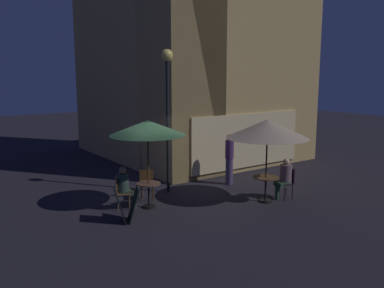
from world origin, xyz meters
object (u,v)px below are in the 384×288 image
at_px(cafe_chair_0, 120,190).
at_px(cafe_chair_2, 288,180).
at_px(cafe_chair_1, 147,182).
at_px(patron_seated_1, 285,176).
at_px(patio_umbrella_1, 267,129).
at_px(cafe_table_0, 149,190).
at_px(patio_umbrella_0, 148,128).
at_px(street_lamp_near_corner, 167,87).
at_px(menu_sandwich_board, 127,205).
at_px(patron_seated_0, 125,185).
at_px(cafe_table_1, 266,183).
at_px(patron_standing_2, 229,159).

height_order(cafe_chair_0, cafe_chair_2, cafe_chair_2).
distance_m(cafe_chair_1, patron_seated_1, 4.24).
bearing_deg(patron_seated_1, patio_umbrella_1, -0.00).
relative_size(cafe_chair_2, patron_seated_1, 0.75).
relative_size(cafe_table_0, patio_umbrella_0, 0.29).
bearing_deg(street_lamp_near_corner, patio_umbrella_0, -142.10).
relative_size(cafe_chair_0, patron_seated_1, 0.73).
xyz_separation_m(street_lamp_near_corner, cafe_chair_0, (-2.05, -0.69, -2.85)).
relative_size(menu_sandwich_board, patron_seated_0, 0.72).
relative_size(cafe_table_1, cafe_chair_1, 0.88).
bearing_deg(street_lamp_near_corner, cafe_chair_2, -46.05).
bearing_deg(cafe_table_0, patron_seated_0, 156.48).
distance_m(cafe_chair_0, patron_standing_2, 4.33).
bearing_deg(patio_umbrella_1, patron_seated_0, 153.93).
height_order(patio_umbrella_1, patron_seated_1, patio_umbrella_1).
bearing_deg(patron_seated_1, cafe_table_0, -13.11).
relative_size(cafe_chair_1, patron_standing_2, 0.50).
distance_m(patio_umbrella_0, cafe_chair_0, 1.94).
relative_size(patio_umbrella_1, cafe_chair_1, 2.80).
height_order(patio_umbrella_0, patio_umbrella_1, patio_umbrella_0).
bearing_deg(cafe_chair_1, patron_standing_2, 112.84).
relative_size(patio_umbrella_0, patron_standing_2, 1.43).
relative_size(patio_umbrella_0, cafe_chair_1, 2.84).
relative_size(menu_sandwich_board, cafe_table_0, 1.22).
relative_size(cafe_table_0, patron_seated_0, 0.59).
xyz_separation_m(cafe_table_1, patio_umbrella_1, (0.00, 0.00, 1.64)).
xyz_separation_m(cafe_table_0, cafe_chair_0, (-0.75, 0.32, 0.05)).
bearing_deg(menu_sandwich_board, cafe_table_0, 54.59).
relative_size(cafe_chair_2, patron_standing_2, 0.54).
bearing_deg(menu_sandwich_board, patron_seated_1, 9.88).
xyz_separation_m(cafe_table_0, patio_umbrella_0, (-0.00, 0.00, 1.80)).
xyz_separation_m(cafe_table_0, patron_seated_1, (3.82, -1.70, 0.20)).
bearing_deg(menu_sandwich_board, cafe_chair_2, 9.91).
height_order(patio_umbrella_0, patron_standing_2, patio_umbrella_0).
bearing_deg(cafe_chair_0, menu_sandwich_board, -83.05).
xyz_separation_m(cafe_table_0, cafe_table_1, (3.14, -1.57, 0.07)).
relative_size(cafe_chair_0, cafe_chair_1, 1.04).
bearing_deg(patron_standing_2, patio_umbrella_1, -89.66).
height_order(menu_sandwich_board, patio_umbrella_0, patio_umbrella_0).
bearing_deg(patron_seated_1, street_lamp_near_corner, -36.35).
relative_size(menu_sandwich_board, cafe_table_1, 1.13).
bearing_deg(patron_seated_1, cafe_table_1, 0.00).
height_order(patron_seated_1, patron_standing_2, patron_standing_2).
bearing_deg(cafe_table_1, cafe_chair_2, -10.90).
bearing_deg(cafe_chair_2, cafe_table_1, 0.00).
xyz_separation_m(patio_umbrella_0, patron_seated_1, (3.82, -1.70, -1.60)).
distance_m(cafe_table_1, cafe_chair_0, 4.32).
bearing_deg(cafe_table_0, patio_umbrella_0, 180.00).
height_order(cafe_table_1, patron_seated_1, patron_seated_1).
height_order(cafe_chair_0, patron_standing_2, patron_standing_2).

